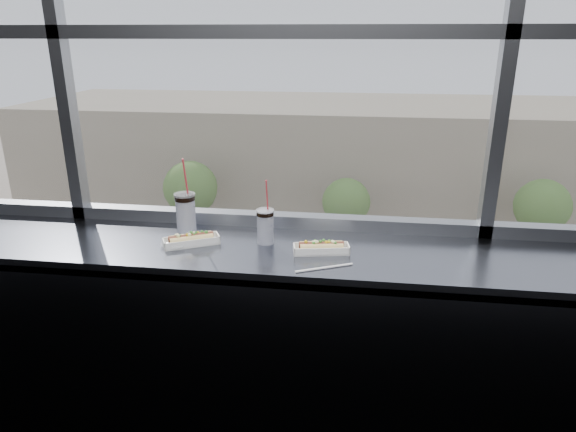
# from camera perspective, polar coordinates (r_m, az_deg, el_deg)

# --- Properties ---
(wall_back_lower) EXTENTS (6.00, 0.00, 6.00)m
(wall_back_lower) POSITION_cam_1_polar(r_m,az_deg,el_deg) (2.78, -1.56, -11.70)
(wall_back_lower) COLOR black
(wall_back_lower) RESTS_ON ground
(counter) EXTENTS (6.00, 0.55, 0.06)m
(counter) POSITION_cam_1_polar(r_m,az_deg,el_deg) (2.30, -2.79, -4.11)
(counter) COLOR slate
(counter) RESTS_ON ground
(counter_fascia) EXTENTS (6.00, 0.04, 1.04)m
(counter_fascia) POSITION_cam_1_polar(r_m,az_deg,el_deg) (2.35, -3.76, -18.35)
(counter_fascia) COLOR slate
(counter_fascia) RESTS_ON ground
(hotdog_tray_left) EXTENTS (0.26, 0.19, 0.06)m
(hotdog_tray_left) POSITION_cam_1_polar(r_m,az_deg,el_deg) (2.33, -10.71, -2.59)
(hotdog_tray_left) COLOR white
(hotdog_tray_left) RESTS_ON counter
(hotdog_tray_right) EXTENTS (0.25, 0.12, 0.06)m
(hotdog_tray_right) POSITION_cam_1_polar(r_m,az_deg,el_deg) (2.22, 3.72, -3.50)
(hotdog_tray_right) COLOR white
(hotdog_tray_right) RESTS_ON counter
(soda_cup_left) EXTENTS (0.10, 0.10, 0.36)m
(soda_cup_left) POSITION_cam_1_polar(r_m,az_deg,el_deg) (2.46, -11.30, 0.54)
(soda_cup_left) COLOR white
(soda_cup_left) RESTS_ON counter
(soda_cup_right) EXTENTS (0.08, 0.08, 0.30)m
(soda_cup_right) POSITION_cam_1_polar(r_m,az_deg,el_deg) (2.29, -2.54, -0.96)
(soda_cup_right) COLOR white
(soda_cup_right) RESTS_ON counter
(loose_straw) EXTENTS (0.23, 0.11, 0.01)m
(loose_straw) POSITION_cam_1_polar(r_m,az_deg,el_deg) (2.08, 4.06, -5.76)
(loose_straw) COLOR white
(loose_straw) RESTS_ON counter
(wrapper) EXTENTS (0.11, 0.08, 0.03)m
(wrapper) POSITION_cam_1_polar(r_m,az_deg,el_deg) (2.33, -12.64, -3.08)
(wrapper) COLOR silver
(wrapper) RESTS_ON counter
(plaza_ground) EXTENTS (120.00, 120.00, 0.00)m
(plaza_ground) POSITION_cam_1_polar(r_m,az_deg,el_deg) (47.65, 7.07, 3.63)
(plaza_ground) COLOR #AC9B8A
(plaza_ground) RESTS_ON ground
(street_asphalt) EXTENTS (80.00, 10.00, 0.06)m
(street_asphalt) POSITION_cam_1_polar(r_m,az_deg,el_deg) (25.83, 5.99, -10.64)
(street_asphalt) COLOR black
(street_asphalt) RESTS_ON plaza_ground
(far_sidewalk) EXTENTS (80.00, 6.00, 0.04)m
(far_sidewalk) POSITION_cam_1_polar(r_m,az_deg,el_deg) (33.00, 6.52, -3.68)
(far_sidewalk) COLOR #AC9B8A
(far_sidewalk) RESTS_ON plaza_ground
(far_building) EXTENTS (50.00, 14.00, 8.00)m
(far_building) POSITION_cam_1_polar(r_m,az_deg,el_deg) (41.33, 7.14, 6.88)
(far_building) COLOR gray
(far_building) RESTS_ON plaza_ground
(car_near_c) EXTENTS (3.09, 6.10, 1.95)m
(car_near_c) POSITION_cam_1_polar(r_m,az_deg,el_deg) (22.02, 0.47, -13.29)
(car_near_c) COLOR #800003
(car_near_c) RESTS_ON street_asphalt
(car_far_c) EXTENTS (2.64, 6.03, 1.99)m
(car_far_c) POSITION_cam_1_polar(r_m,az_deg,el_deg) (30.62, 26.41, -5.53)
(car_far_c) COLOR #BAC19A
(car_far_c) RESTS_ON street_asphalt
(car_near_d) EXTENTS (3.00, 6.25, 2.02)m
(car_near_d) POSITION_cam_1_polar(r_m,az_deg,el_deg) (22.56, 21.29, -13.82)
(car_near_d) COLOR white
(car_near_d) RESTS_ON street_asphalt
(car_far_b) EXTENTS (2.80, 6.65, 2.21)m
(car_far_b) POSITION_cam_1_polar(r_m,az_deg,el_deg) (28.93, 10.94, -4.91)
(car_far_b) COLOR #A81D13
(car_far_b) RESTS_ON street_asphalt
(car_near_b) EXTENTS (3.60, 7.09, 2.27)m
(car_near_b) POSITION_cam_1_polar(r_m,az_deg,el_deg) (23.52, -15.68, -11.32)
(car_near_b) COLOR black
(car_near_b) RESTS_ON street_asphalt
(car_far_a) EXTENTS (2.70, 5.89, 1.93)m
(car_far_a) POSITION_cam_1_polar(r_m,az_deg,el_deg) (30.19, -9.49, -4.04)
(car_far_a) COLOR black
(car_far_a) RESTS_ON street_asphalt
(car_near_a) EXTENTS (3.53, 7.06, 2.27)m
(car_near_a) POSITION_cam_1_polar(r_m,az_deg,el_deg) (25.63, -25.45, -9.89)
(car_near_a) COLOR #A2B5C1
(car_near_a) RESTS_ON street_asphalt
(pedestrian_a) EXTENTS (0.76, 1.01, 2.28)m
(pedestrian_a) POSITION_cam_1_polar(r_m,az_deg,el_deg) (33.07, -3.27, -1.36)
(pedestrian_a) COLOR #66605B
(pedestrian_a) RESTS_ON far_sidewalk
(pedestrian_b) EXTENTS (0.71, 0.94, 2.12)m
(pedestrian_b) POSITION_cam_1_polar(r_m,az_deg,el_deg) (33.15, 3.44, -1.47)
(pedestrian_b) COLOR #66605B
(pedestrian_b) RESTS_ON far_sidewalk
(pedestrian_c) EXTENTS (0.69, 0.92, 2.08)m
(pedestrian_c) POSITION_cam_1_polar(r_m,az_deg,el_deg) (32.12, 14.33, -2.81)
(pedestrian_c) COLOR #66605B
(pedestrian_c) RESTS_ON far_sidewalk
(pedestrian_d) EXTENTS (0.69, 0.92, 2.08)m
(pedestrian_d) POSITION_cam_1_polar(r_m,az_deg,el_deg) (34.50, 22.99, -2.23)
(pedestrian_d) COLOR #66605B
(pedestrian_d) RESTS_ON far_sidewalk
(tree_left) EXTENTS (3.47, 3.47, 5.43)m
(tree_left) POSITION_cam_1_polar(r_m,az_deg,el_deg) (33.42, -10.78, 3.07)
(tree_left) COLOR #47382B
(tree_left) RESTS_ON far_sidewalk
(tree_center) EXTENTS (2.99, 2.99, 4.67)m
(tree_center) POSITION_cam_1_polar(r_m,az_deg,el_deg) (31.89, 6.48, 1.54)
(tree_center) COLOR #47382B
(tree_center) RESTS_ON far_sidewalk
(tree_right) EXTENTS (3.23, 3.23, 5.04)m
(tree_right) POSITION_cam_1_polar(r_m,az_deg,el_deg) (33.64, 26.40, 0.96)
(tree_right) COLOR #47382B
(tree_right) RESTS_ON far_sidewalk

